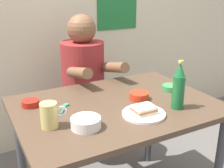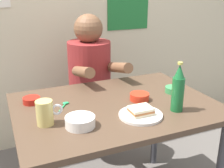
{
  "view_description": "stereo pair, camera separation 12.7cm",
  "coord_description": "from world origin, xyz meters",
  "px_view_note": "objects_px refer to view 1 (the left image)",
  "views": [
    {
      "loc": [
        -0.69,
        -1.24,
        1.37
      ],
      "look_at": [
        0.0,
        0.05,
        0.84
      ],
      "focal_mm": 44.72,
      "sensor_mm": 36.0,
      "label": 1
    },
    {
      "loc": [
        -0.58,
        -1.3,
        1.37
      ],
      "look_at": [
        0.0,
        0.05,
        0.84
      ],
      "focal_mm": 44.72,
      "sensor_mm": 36.0,
      "label": 2
    }
  ],
  "objects_px": {
    "plate_orange": "(144,114)",
    "beer_bottle": "(179,87)",
    "sandwich": "(144,109)",
    "stool": "(85,119)",
    "person_seated": "(84,69)",
    "sambal_bowl_red": "(31,103)",
    "beer_mug": "(50,115)",
    "dining_table": "(116,119)"
  },
  "relations": [
    {
      "from": "beer_mug",
      "to": "beer_bottle",
      "type": "bearing_deg",
      "value": -9.94
    },
    {
      "from": "stool",
      "to": "sambal_bowl_red",
      "type": "height_order",
      "value": "sambal_bowl_red"
    },
    {
      "from": "person_seated",
      "to": "beer_mug",
      "type": "bearing_deg",
      "value": -123.22
    },
    {
      "from": "beer_bottle",
      "to": "plate_orange",
      "type": "bearing_deg",
      "value": 176.62
    },
    {
      "from": "beer_mug",
      "to": "beer_bottle",
      "type": "distance_m",
      "value": 0.67
    },
    {
      "from": "stool",
      "to": "sambal_bowl_red",
      "type": "relative_size",
      "value": 4.69
    },
    {
      "from": "dining_table",
      "to": "person_seated",
      "type": "height_order",
      "value": "person_seated"
    },
    {
      "from": "beer_mug",
      "to": "dining_table",
      "type": "bearing_deg",
      "value": 12.57
    },
    {
      "from": "sandwich",
      "to": "stool",
      "type": "bearing_deg",
      "value": 89.16
    },
    {
      "from": "sandwich",
      "to": "plate_orange",
      "type": "bearing_deg",
      "value": -90.0
    },
    {
      "from": "plate_orange",
      "to": "beer_bottle",
      "type": "height_order",
      "value": "beer_bottle"
    },
    {
      "from": "beer_mug",
      "to": "beer_bottle",
      "type": "xyz_separation_m",
      "value": [
        0.66,
        -0.12,
        0.06
      ]
    },
    {
      "from": "sandwich",
      "to": "dining_table",
      "type": "bearing_deg",
      "value": 105.13
    },
    {
      "from": "dining_table",
      "to": "sandwich",
      "type": "height_order",
      "value": "sandwich"
    },
    {
      "from": "sandwich",
      "to": "beer_mug",
      "type": "relative_size",
      "value": 0.87
    },
    {
      "from": "stool",
      "to": "beer_bottle",
      "type": "height_order",
      "value": "beer_bottle"
    },
    {
      "from": "sandwich",
      "to": "beer_bottle",
      "type": "relative_size",
      "value": 0.42
    },
    {
      "from": "stool",
      "to": "plate_orange",
      "type": "relative_size",
      "value": 2.05
    },
    {
      "from": "dining_table",
      "to": "person_seated",
      "type": "bearing_deg",
      "value": 84.09
    },
    {
      "from": "sambal_bowl_red",
      "to": "person_seated",
      "type": "bearing_deg",
      "value": 40.98
    },
    {
      "from": "stool",
      "to": "sambal_bowl_red",
      "type": "xyz_separation_m",
      "value": [
        -0.49,
        -0.44,
        0.41
      ]
    },
    {
      "from": "plate_orange",
      "to": "beer_bottle",
      "type": "xyz_separation_m",
      "value": [
        0.21,
        -0.01,
        0.11
      ]
    },
    {
      "from": "person_seated",
      "to": "plate_orange",
      "type": "height_order",
      "value": "person_seated"
    },
    {
      "from": "dining_table",
      "to": "stool",
      "type": "height_order",
      "value": "dining_table"
    },
    {
      "from": "dining_table",
      "to": "stool",
      "type": "relative_size",
      "value": 2.44
    },
    {
      "from": "beer_mug",
      "to": "beer_bottle",
      "type": "height_order",
      "value": "beer_bottle"
    },
    {
      "from": "dining_table",
      "to": "sambal_bowl_red",
      "type": "height_order",
      "value": "sambal_bowl_red"
    },
    {
      "from": "dining_table",
      "to": "plate_orange",
      "type": "height_order",
      "value": "plate_orange"
    },
    {
      "from": "beer_mug",
      "to": "sambal_bowl_red",
      "type": "height_order",
      "value": "beer_mug"
    },
    {
      "from": "person_seated",
      "to": "sandwich",
      "type": "relative_size",
      "value": 6.54
    },
    {
      "from": "plate_orange",
      "to": "beer_mug",
      "type": "distance_m",
      "value": 0.47
    },
    {
      "from": "beer_mug",
      "to": "sambal_bowl_red",
      "type": "relative_size",
      "value": 1.31
    },
    {
      "from": "plate_orange",
      "to": "beer_bottle",
      "type": "distance_m",
      "value": 0.24
    },
    {
      "from": "dining_table",
      "to": "beer_mug",
      "type": "xyz_separation_m",
      "value": [
        -0.4,
        -0.09,
        0.15
      ]
    },
    {
      "from": "stool",
      "to": "beer_mug",
      "type": "xyz_separation_m",
      "value": [
        -0.46,
        -0.72,
        0.45
      ]
    },
    {
      "from": "plate_orange",
      "to": "sandwich",
      "type": "bearing_deg",
      "value": 90.0
    },
    {
      "from": "person_seated",
      "to": "sambal_bowl_red",
      "type": "bearing_deg",
      "value": -139.02
    },
    {
      "from": "stool",
      "to": "beer_bottle",
      "type": "bearing_deg",
      "value": -76.84
    },
    {
      "from": "dining_table",
      "to": "sambal_bowl_red",
      "type": "bearing_deg",
      "value": 155.54
    },
    {
      "from": "dining_table",
      "to": "stool",
      "type": "xyz_separation_m",
      "value": [
        0.06,
        0.63,
        -0.3
      ]
    },
    {
      "from": "plate_orange",
      "to": "sambal_bowl_red",
      "type": "xyz_separation_m",
      "value": [
        -0.48,
        0.39,
        0.01
      ]
    },
    {
      "from": "person_seated",
      "to": "sandwich",
      "type": "xyz_separation_m",
      "value": [
        -0.01,
        -0.81,
        0.01
      ]
    }
  ]
}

